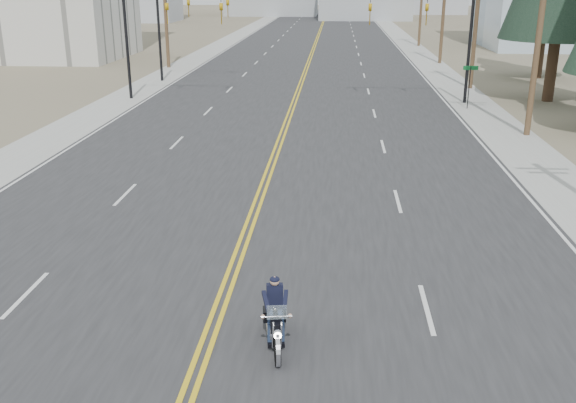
% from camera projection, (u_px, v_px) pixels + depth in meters
% --- Properties ---
extents(ground_plane, '(400.00, 400.00, 0.00)m').
position_uv_depth(ground_plane, '(185.00, 403.00, 12.06)').
color(ground_plane, '#776D56').
rests_on(ground_plane, ground).
extents(road, '(20.00, 200.00, 0.01)m').
position_uv_depth(road, '(315.00, 45.00, 78.02)').
color(road, '#303033').
rests_on(road, ground).
extents(sidewalk_left, '(3.00, 200.00, 0.01)m').
position_uv_depth(sidewalk_left, '(221.00, 45.00, 78.83)').
color(sidewalk_left, '#A5A5A0').
rests_on(sidewalk_left, ground).
extents(sidewalk_right, '(3.00, 200.00, 0.01)m').
position_uv_depth(sidewalk_right, '(410.00, 46.00, 77.21)').
color(sidewalk_right, '#A5A5A0').
rests_on(sidewalk_right, ground).
extents(traffic_mast_left, '(7.10, 0.26, 7.00)m').
position_uv_depth(traffic_mast_left, '(156.00, 23.00, 41.23)').
color(traffic_mast_left, black).
rests_on(traffic_mast_left, ground).
extents(traffic_mast_right, '(7.10, 0.26, 7.00)m').
position_uv_depth(traffic_mast_right, '(438.00, 24.00, 39.97)').
color(traffic_mast_right, black).
rests_on(traffic_mast_right, ground).
extents(traffic_mast_far, '(6.10, 0.26, 7.00)m').
position_uv_depth(traffic_mast_far, '(180.00, 17.00, 48.81)').
color(traffic_mast_far, black).
rests_on(traffic_mast_far, ground).
extents(street_sign, '(0.90, 0.06, 2.62)m').
position_uv_depth(street_sign, '(470.00, 79.00, 38.98)').
color(street_sign, black).
rests_on(street_sign, ground).
extents(utility_pole_b, '(2.20, 0.30, 11.50)m').
position_uv_depth(utility_pole_b, '(542.00, 14.00, 30.90)').
color(utility_pole_b, brown).
rests_on(utility_pole_b, ground).
extents(utility_pole_c, '(2.20, 0.30, 11.00)m').
position_uv_depth(utility_pole_c, '(477.00, 7.00, 45.11)').
color(utility_pole_c, brown).
rests_on(utility_pole_c, ground).
extents(utility_pole_left, '(2.20, 0.30, 10.50)m').
position_uv_depth(utility_pole_left, '(165.00, 5.00, 56.38)').
color(utility_pole_left, brown).
rests_on(utility_pole_left, ground).
extents(motorcyclist, '(1.12, 2.07, 1.54)m').
position_uv_depth(motorcyclist, '(276.00, 315.00, 13.70)').
color(motorcyclist, black).
rests_on(motorcyclist, ground).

